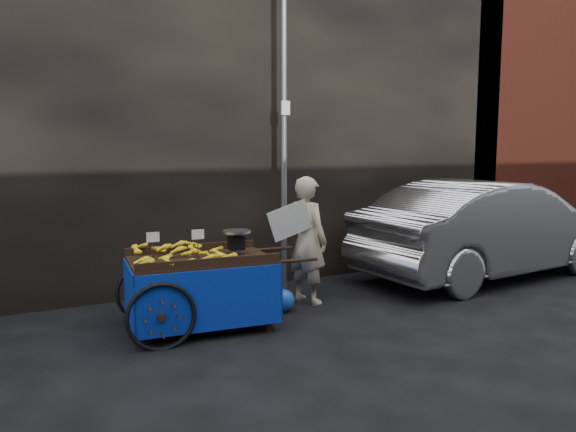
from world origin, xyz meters
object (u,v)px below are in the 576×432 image
vendor (307,240)px  plastic_bag (282,301)px  parked_car (489,229)px  banana_cart (196,266)px

vendor → plastic_bag: size_ratio=5.22×
vendor → plastic_bag: (-0.45, -0.23, -0.64)m
vendor → parked_car: vendor is taller
plastic_bag → parked_car: bearing=3.9°
banana_cart → plastic_bag: (1.06, 0.11, -0.54)m
vendor → banana_cart: bearing=82.3°
banana_cart → vendor: size_ratio=1.34×
banana_cart → parked_car: size_ratio=0.48×
vendor → parked_car: bearing=-110.4°
banana_cart → plastic_bag: bearing=11.1°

